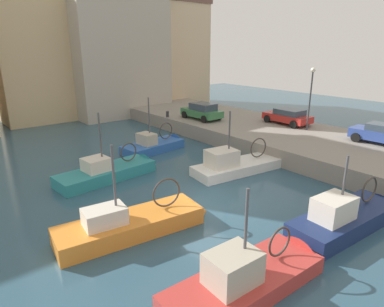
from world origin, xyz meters
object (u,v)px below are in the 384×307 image
at_px(fishing_boat_navy, 348,223).
at_px(fishing_boat_red, 254,282).
at_px(fishing_boat_blue, 157,148).
at_px(parked_car_green, 202,111).
at_px(mooring_bollard_mid, 167,114).
at_px(fishing_boat_orange, 139,229).
at_px(parked_car_red, 288,116).
at_px(fishing_boat_teal, 113,175).
at_px(fishing_boat_white, 241,168).
at_px(quay_streetlamp, 311,89).
at_px(parked_car_blue, 382,134).

relative_size(fishing_boat_navy, fishing_boat_red, 1.03).
bearing_deg(fishing_boat_red, fishing_boat_blue, 67.90).
bearing_deg(parked_car_green, fishing_boat_navy, -109.77).
bearing_deg(fishing_boat_navy, mooring_bollard_mid, 78.04).
xyz_separation_m(fishing_boat_orange, parked_car_red, (17.83, 5.36, 1.77)).
xyz_separation_m(fishing_boat_teal, fishing_boat_white, (6.88, -4.17, 0.07)).
xyz_separation_m(fishing_boat_navy, parked_car_red, (10.44, 10.85, 1.73)).
bearing_deg(fishing_boat_blue, fishing_boat_navy, -89.35).
xyz_separation_m(fishing_boat_orange, quay_streetlamp, (17.20, 3.05, 4.35)).
relative_size(parked_car_red, quay_streetlamp, 0.85).
xyz_separation_m(fishing_boat_red, quay_streetlamp, (16.02, 8.48, 4.30)).
height_order(fishing_boat_teal, fishing_boat_red, fishing_boat_teal).
height_order(fishing_boat_blue, parked_car_red, fishing_boat_blue).
height_order(fishing_boat_navy, parked_car_green, fishing_boat_navy).
relative_size(parked_car_blue, mooring_bollard_mid, 7.06).
xyz_separation_m(parked_car_green, mooring_bollard_mid, (-1.92, 2.73, -0.47)).
xyz_separation_m(fishing_boat_orange, parked_car_blue, (17.69, -2.33, 1.81)).
relative_size(fishing_boat_navy, quay_streetlamp, 1.41).
xyz_separation_m(fishing_boat_blue, parked_car_green, (6.26, 2.04, 1.83)).
bearing_deg(quay_streetlamp, fishing_boat_white, -174.53).
xyz_separation_m(fishing_boat_white, fishing_boat_red, (-7.67, -7.68, -0.02)).
distance_m(fishing_boat_white, mooring_bollard_mid, 12.31).
bearing_deg(fishing_boat_orange, parked_car_red, 16.74).
bearing_deg(fishing_boat_white, fishing_boat_blue, 102.89).
relative_size(fishing_boat_teal, fishing_boat_blue, 1.19).
relative_size(fishing_boat_white, fishing_boat_navy, 1.02).
height_order(fishing_boat_blue, quay_streetlamp, quay_streetlamp).
distance_m(fishing_boat_teal, parked_car_red, 15.98).
distance_m(fishing_boat_white, parked_car_green, 10.46).
distance_m(fishing_boat_blue, parked_car_green, 6.84).
bearing_deg(mooring_bollard_mid, parked_car_green, -54.78).
bearing_deg(fishing_boat_white, fishing_boat_teal, 148.75).
bearing_deg(fishing_boat_navy, fishing_boat_orange, 143.35).
relative_size(mooring_bollard_mid, quay_streetlamp, 0.11).
bearing_deg(mooring_bollard_mid, fishing_boat_white, -102.74).
distance_m(fishing_boat_orange, fishing_boat_blue, 11.87).
bearing_deg(fishing_boat_orange, fishing_boat_navy, -36.65).
distance_m(fishing_boat_red, parked_car_blue, 16.88).
relative_size(fishing_boat_red, parked_car_blue, 1.70).
bearing_deg(mooring_bollard_mid, fishing_boat_teal, -140.97).
height_order(parked_car_green, mooring_bollard_mid, parked_car_green).
height_order(fishing_boat_blue, fishing_boat_red, fishing_boat_blue).
xyz_separation_m(parked_car_blue, mooring_bollard_mid, (-6.13, 16.52, -0.43)).
height_order(fishing_boat_orange, mooring_bollard_mid, fishing_boat_orange).
xyz_separation_m(fishing_boat_red, mooring_bollard_mid, (10.37, 19.61, 1.32)).
bearing_deg(mooring_bollard_mid, parked_car_blue, -69.64).
distance_m(parked_car_red, quay_streetlamp, 3.52).
distance_m(fishing_boat_blue, parked_car_blue, 15.85).
distance_m(fishing_boat_orange, fishing_boat_teal, 6.72).
height_order(fishing_boat_navy, quay_streetlamp, quay_streetlamp).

